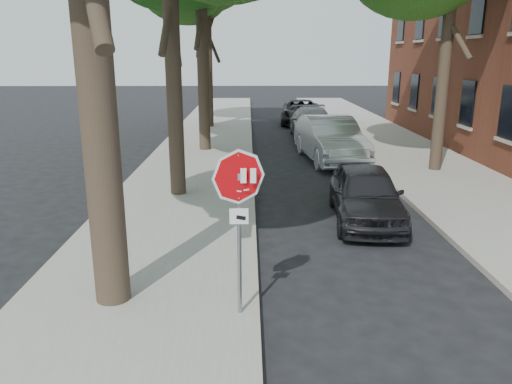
% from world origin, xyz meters
% --- Properties ---
extents(ground, '(120.00, 120.00, 0.00)m').
position_xyz_m(ground, '(0.00, 0.00, 0.00)').
color(ground, black).
rests_on(ground, ground).
extents(sidewalk_left, '(4.00, 55.00, 0.12)m').
position_xyz_m(sidewalk_left, '(-2.50, 12.00, 0.06)').
color(sidewalk_left, gray).
rests_on(sidewalk_left, ground).
extents(sidewalk_right, '(4.00, 55.00, 0.12)m').
position_xyz_m(sidewalk_right, '(6.00, 12.00, 0.06)').
color(sidewalk_right, gray).
rests_on(sidewalk_right, ground).
extents(curb_left, '(0.12, 55.00, 0.13)m').
position_xyz_m(curb_left, '(-0.45, 12.00, 0.07)').
color(curb_left, '#9E9384').
rests_on(curb_left, ground).
extents(curb_right, '(0.12, 55.00, 0.13)m').
position_xyz_m(curb_right, '(3.95, 12.00, 0.07)').
color(curb_right, '#9E9384').
rests_on(curb_right, ground).
extents(stop_sign, '(0.76, 0.34, 2.61)m').
position_xyz_m(stop_sign, '(-0.70, -0.03, 1.95)').
color(stop_sign, gray).
rests_on(stop_sign, sidewalk_left).
extents(car_a, '(1.97, 4.15, 1.37)m').
position_xyz_m(car_a, '(2.35, 4.79, 0.69)').
color(car_a, black).
rests_on(car_a, ground).
extents(car_b, '(2.38, 5.36, 1.71)m').
position_xyz_m(car_b, '(2.60, 12.00, 0.86)').
color(car_b, '#AFB3B7').
rests_on(car_b, ground).
extents(car_c, '(2.17, 5.13, 1.48)m').
position_xyz_m(car_c, '(2.60, 17.44, 0.74)').
color(car_c, '#4E4F53').
rests_on(car_c, ground).
extents(car_d, '(2.76, 5.21, 1.40)m').
position_xyz_m(car_d, '(2.60, 22.80, 0.70)').
color(car_d, black).
rests_on(car_d, ground).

